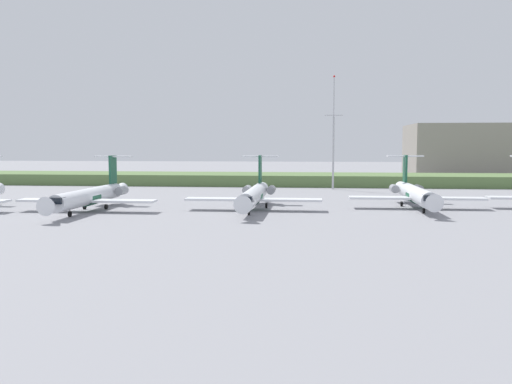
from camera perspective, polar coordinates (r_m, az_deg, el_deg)
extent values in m
plane|color=gray|center=(110.85, 0.98, -0.73)|extent=(500.00, 500.00, 0.00)
cube|color=#597542|center=(150.97, 2.29, 1.34)|extent=(320.00, 20.00, 2.98)
cylinder|color=silver|center=(94.39, -17.01, -0.44)|extent=(2.70, 24.00, 2.70)
cone|color=silver|center=(82.19, -20.66, -1.31)|extent=(2.70, 3.00, 2.70)
cone|color=silver|center=(107.37, -14.11, 0.25)|extent=(2.30, 4.00, 2.29)
cube|color=black|center=(83.83, -20.09, -0.85)|extent=(2.02, 1.80, 0.90)
cylinder|color=#195138|center=(94.40, -17.00, -0.53)|extent=(2.76, 3.60, 2.76)
cube|color=silver|center=(96.00, -20.48, -0.81)|extent=(11.00, 3.20, 0.36)
cube|color=silver|center=(91.38, -13.83, -0.92)|extent=(11.00, 3.20, 0.36)
cube|color=#195138|center=(104.32, -14.72, 2.28)|extent=(0.36, 3.20, 5.20)
cube|color=silver|center=(104.53, -14.69, 3.61)|extent=(6.80, 1.80, 0.24)
cylinder|color=gray|center=(103.70, -16.18, 0.16)|extent=(1.50, 3.40, 1.50)
cylinder|color=gray|center=(102.10, -13.84, 0.14)|extent=(1.50, 3.40, 1.50)
cylinder|color=gray|center=(87.77, -18.87, -1.83)|extent=(0.20, 0.20, 0.65)
cylinder|color=black|center=(87.83, -18.86, -2.18)|extent=(0.30, 0.90, 0.90)
cylinder|color=black|center=(97.53, -17.46, -1.46)|extent=(0.35, 0.90, 0.90)
cylinder|color=black|center=(96.09, -15.38, -1.50)|extent=(0.35, 0.90, 0.90)
cylinder|color=silver|center=(92.12, -0.21, -0.35)|extent=(2.70, 24.00, 2.70)
cone|color=silver|center=(78.78, -1.25, -1.25)|extent=(2.70, 3.00, 2.70)
cone|color=silver|center=(106.00, 0.59, 0.34)|extent=(2.29, 4.00, 2.29)
cube|color=black|center=(80.60, -1.09, -0.77)|extent=(2.03, 1.80, 0.90)
cylinder|color=#195138|center=(92.13, -0.21, -0.44)|extent=(2.76, 3.60, 2.76)
cube|color=silver|center=(92.01, -3.94, -0.75)|extent=(11.00, 3.20, 0.36)
cube|color=silver|center=(90.75, 3.43, -0.82)|extent=(11.00, 3.20, 0.36)
cube|color=#195138|center=(102.77, 0.44, 2.41)|extent=(0.36, 3.20, 5.20)
cube|color=silver|center=(102.99, 0.45, 3.75)|extent=(6.80, 1.80, 0.24)
cylinder|color=gray|center=(101.46, -0.93, 0.25)|extent=(1.50, 3.40, 1.50)
cylinder|color=gray|center=(101.03, 1.61, 0.23)|extent=(1.50, 3.40, 1.50)
cylinder|color=gray|center=(84.92, -0.75, -1.78)|extent=(0.20, 0.20, 0.65)
cylinder|color=black|center=(84.98, -0.75, -2.15)|extent=(0.30, 0.90, 0.90)
cylinder|color=black|center=(94.91, -1.20, -1.41)|extent=(0.35, 0.90, 0.90)
cylinder|color=black|center=(94.52, 1.09, -1.43)|extent=(0.35, 0.90, 0.90)
cylinder|color=silver|center=(98.41, 16.29, -0.21)|extent=(2.70, 24.00, 2.70)
cone|color=silver|center=(85.22, 17.92, -1.02)|extent=(2.70, 3.00, 2.70)
cone|color=silver|center=(112.16, 15.00, 0.43)|extent=(2.30, 4.00, 2.29)
cube|color=black|center=(87.03, 17.67, -0.58)|extent=(2.02, 1.80, 0.90)
cylinder|color=#195138|center=(98.42, 16.29, -0.29)|extent=(2.76, 3.60, 2.76)
cube|color=silver|center=(96.58, 12.94, -0.59)|extent=(11.00, 3.20, 0.36)
cube|color=silver|center=(98.73, 19.76, -0.64)|extent=(11.00, 3.20, 0.36)
cube|color=#195138|center=(108.97, 15.30, 2.38)|extent=(0.36, 3.20, 5.20)
cube|color=silver|center=(109.19, 15.30, 3.64)|extent=(6.80, 1.80, 0.24)
cylinder|color=gray|center=(107.07, 14.22, 0.35)|extent=(1.50, 3.40, 1.50)
cylinder|color=gray|center=(107.82, 16.59, 0.32)|extent=(1.50, 3.40, 1.50)
cylinder|color=gray|center=(91.28, 17.11, -1.53)|extent=(0.20, 0.20, 0.65)
cylinder|color=black|center=(91.34, 17.10, -1.87)|extent=(0.30, 0.90, 0.90)
cylinder|color=black|center=(100.63, 14.95, -1.21)|extent=(0.35, 0.90, 0.90)
cylinder|color=black|center=(101.30, 17.08, -1.22)|extent=(0.35, 0.90, 0.90)
cylinder|color=#B2B2B7|center=(135.98, 8.06, 4.02)|extent=(0.50, 0.50, 17.77)
cylinder|color=#B2B2B7|center=(136.46, 8.13, 9.77)|extent=(0.28, 0.28, 9.57)
cube|color=#B2B2B7|center=(136.16, 8.11, 7.93)|extent=(4.40, 0.20, 0.20)
sphere|color=red|center=(136.99, 8.16, 11.87)|extent=(0.50, 0.50, 0.50)
cube|color=gray|center=(193.97, 22.60, 3.93)|extent=(47.43, 27.62, 17.64)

